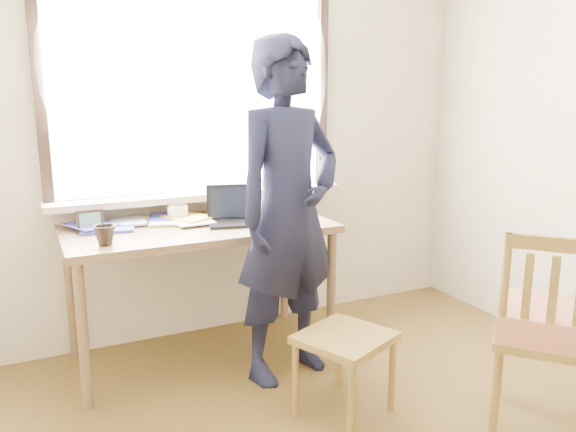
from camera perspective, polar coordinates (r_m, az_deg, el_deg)
name	(u,v)px	position (r m, az deg, el deg)	size (l,w,h in m)	color
room_shell	(395,68)	(2.03, 10.77, 14.56)	(3.52, 4.02, 2.61)	beige
desk	(199,239)	(3.30, -8.98, -2.32)	(1.51, 0.75, 0.81)	brown
laptop	(235,214)	(3.30, -5.41, 0.20)	(0.37, 0.32, 0.22)	black
mug_white	(178,213)	(3.40, -11.13, 0.28)	(0.12, 0.12, 0.10)	white
mug_dark	(105,235)	(2.95, -18.10, -1.88)	(0.11, 0.11, 0.10)	black
mouse	(283,218)	(3.36, -0.50, -0.18)	(0.08, 0.06, 0.03)	black
desk_clutter	(152,220)	(3.36, -13.63, -0.41)	(0.90, 0.51, 0.05)	yellow
book_a	(111,223)	(3.39, -17.57, -0.70)	(0.19, 0.26, 0.02)	white
book_b	(257,209)	(3.66, -3.17, 0.73)	(0.17, 0.23, 0.02)	white
picture_frame	(90,222)	(3.25, -19.46, -0.58)	(0.14, 0.02, 0.11)	black
work_chair	(345,347)	(2.81, 5.80, -13.09)	(0.52, 0.51, 0.41)	olive
side_chair	(547,325)	(2.89, 24.85, -10.04)	(0.62, 0.62, 0.97)	olive
person	(288,212)	(3.02, 0.00, 0.37)	(0.68, 0.44, 1.85)	black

